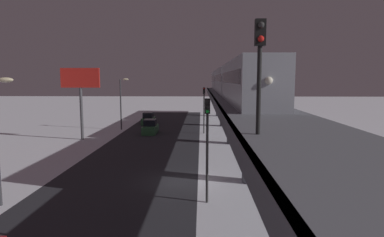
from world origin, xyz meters
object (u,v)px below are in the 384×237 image
Objects in this scene: rail_signal at (260,57)px; commercial_billboard at (80,85)px; traffic_light_mid at (204,103)px; sedan_green at (150,128)px; sedan_green_2 at (148,119)px; traffic_light_near at (207,135)px; subway_train at (228,80)px.

rail_signal is 33.37m from commercial_billboard.
traffic_light_mid is 0.72× the size of commercial_billboard.
sedan_green is 9.67m from sedan_green_2.
traffic_light_mid reaches higher than sedan_green.
commercial_billboard is (15.29, -20.83, 2.63)m from traffic_light_near.
traffic_light_near and traffic_light_mid have the same top height.
traffic_light_near is (3.34, 26.44, -3.18)m from subway_train.
rail_signal is at bearing 92.81° from traffic_light_mid.
sedan_green_2 is 36.61m from traffic_light_near.
traffic_light_near is at bearing 104.78° from sedan_green_2.
subway_train is at bearing -97.20° from traffic_light_near.
traffic_light_mid is at bearing 8.71° from subway_train.
sedan_green_2 is 0.67× the size of traffic_light_mid.
rail_signal is 0.45× the size of commercial_billboard.
rail_signal is 0.94× the size of sedan_green.
traffic_light_near is at bearing 106.24° from sedan_green.
subway_train is at bearing -171.29° from traffic_light_mid.
traffic_light_near is (-9.30, 35.25, 3.40)m from sedan_green_2.
sedan_green is 0.48× the size of commercial_billboard.
rail_signal reaches higher than subway_train.
subway_train reaches higher than traffic_light_near.
commercial_billboard is (7.79, 4.91, 6.03)m from sedan_green.
sedan_green is at bearing 1.43° from traffic_light_mid.
traffic_light_mid is 16.33m from commercial_billboard.
commercial_billboard is at bearing 67.42° from sedan_green_2.
subway_train is 16.75m from sedan_green_2.
traffic_light_mid is at bearing -161.57° from commercial_billboard.
traffic_light_near is 0.72× the size of commercial_billboard.
sedan_green is (9.16, -33.62, -7.52)m from rail_signal.
subway_train is at bearing -176.31° from sedan_green.
rail_signal is (1.68, 34.32, 0.95)m from subway_train.
sedan_green_2 is 0.48× the size of commercial_billboard.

